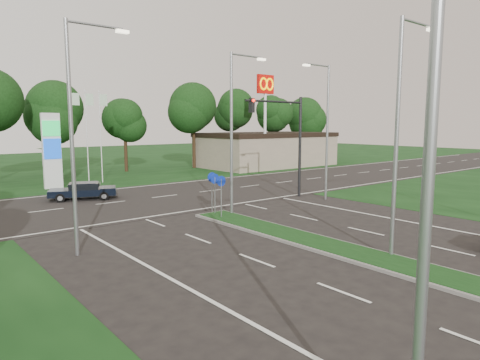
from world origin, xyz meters
TOP-DOWN VIEW (x-y plane):
  - verge_far at (0.00, 55.00)m, footprint 160.00×50.00m
  - cross_road at (0.00, 24.00)m, footprint 160.00×12.00m
  - median_kerb at (0.00, 4.00)m, footprint 2.00×26.00m
  - commercial_building at (22.00, 36.00)m, footprint 16.00×9.00m
  - streetlight_median_near at (1.00, 6.00)m, footprint 2.53×0.22m
  - streetlight_median_far at (1.00, 16.00)m, footprint 2.53×0.22m
  - streetlight_left_near at (-8.30, 0.00)m, footprint 2.53×0.22m
  - streetlight_left_far at (-8.30, 14.00)m, footprint 2.53×0.22m
  - streetlight_right_far at (8.80, 16.00)m, footprint 2.53×0.22m
  - traffic_signal at (7.19, 18.00)m, footprint 5.10×0.42m
  - median_signs at (0.00, 16.40)m, footprint 1.16×1.76m
  - gas_pylon at (-3.79, 33.05)m, footprint 5.80×1.26m
  - mcdonalds_sign at (18.00, 31.97)m, footprint 2.20×0.47m
  - treeline_far at (0.10, 39.93)m, footprint 6.00×6.00m
  - navy_sedan at (-3.94, 26.38)m, footprint 4.64×3.25m

SIDE VIEW (x-z plane):
  - verge_far at x=0.00m, z-range -0.01..0.01m
  - cross_road at x=0.00m, z-range -0.01..0.01m
  - median_kerb at x=0.00m, z-range 0.00..0.12m
  - navy_sedan at x=-3.94m, z-range 0.04..1.22m
  - median_signs at x=0.00m, z-range 0.52..2.90m
  - commercial_building at x=22.00m, z-range 0.00..4.00m
  - gas_pylon at x=-3.79m, z-range -0.80..7.20m
  - traffic_signal at x=7.19m, z-range 1.15..8.15m
  - streetlight_median_near at x=1.00m, z-range 0.58..9.58m
  - streetlight_median_far at x=1.00m, z-range 0.58..9.58m
  - streetlight_left_near at x=-8.30m, z-range 0.58..9.58m
  - streetlight_left_far at x=-8.30m, z-range 0.58..9.58m
  - streetlight_right_far at x=8.80m, z-range 0.58..9.58m
  - treeline_far at x=0.10m, z-range 1.88..11.78m
  - mcdonalds_sign at x=18.00m, z-range 2.79..13.19m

